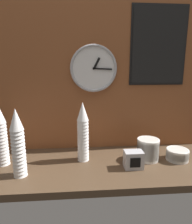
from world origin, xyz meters
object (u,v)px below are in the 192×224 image
at_px(cup_stack_left, 18,143).
at_px(wall_clock, 94,68).
at_px(bowl_stack_right, 148,149).
at_px(menu_board, 159,46).
at_px(cup_stack_center, 83,132).
at_px(napkin_dispenser, 134,160).
at_px(cup_stack_far_left, 1,135).
at_px(bowl_stack_far_right, 177,154).

bearing_deg(cup_stack_left, wall_clock, 39.21).
xyz_separation_m(bowl_stack_right, menu_board, (0.11, 0.22, 0.64)).
relative_size(cup_stack_center, napkin_dispenser, 3.45).
xyz_separation_m(cup_stack_left, napkin_dispenser, (0.63, 0.03, -0.13)).
height_order(cup_stack_left, menu_board, menu_board).
xyz_separation_m(cup_stack_center, bowl_stack_right, (0.41, -0.03, -0.11)).
height_order(cup_stack_far_left, bowl_stack_far_right, cup_stack_far_left).
distance_m(bowl_stack_far_right, napkin_dispenser, 0.31).
relative_size(cup_stack_left, menu_board, 0.71).
height_order(bowl_stack_far_right, wall_clock, wall_clock).
bearing_deg(cup_stack_center, menu_board, 20.52).
distance_m(bowl_stack_far_right, menu_board, 0.72).
xyz_separation_m(cup_stack_far_left, menu_board, (1.00, 0.21, 0.53)).
bearing_deg(cup_stack_center, cup_stack_left, -154.77).
bearing_deg(bowl_stack_right, cup_stack_far_left, 179.36).
xyz_separation_m(bowl_stack_right, napkin_dispenser, (-0.12, -0.10, -0.02)).
bearing_deg(wall_clock, bowl_stack_right, -33.72).
height_order(cup_stack_left, napkin_dispenser, cup_stack_left).
distance_m(cup_stack_center, bowl_stack_right, 0.42).
height_order(bowl_stack_right, wall_clock, wall_clock).
bearing_deg(menu_board, cup_stack_center, -159.48).
height_order(cup_stack_center, cup_stack_left, same).
xyz_separation_m(cup_stack_center, cup_stack_left, (-0.34, -0.16, 0.00)).
bearing_deg(cup_stack_center, wall_clock, 65.87).
relative_size(cup_stack_far_left, napkin_dispenser, 3.45).
bearing_deg(cup_stack_left, bowl_stack_right, 9.96).
bearing_deg(bowl_stack_right, cup_stack_center, 175.81).
bearing_deg(napkin_dispenser, cup_stack_left, -176.86).
height_order(bowl_stack_far_right, bowl_stack_right, bowl_stack_right).
distance_m(cup_stack_left, bowl_stack_right, 0.77).
xyz_separation_m(cup_stack_left, bowl_stack_right, (0.75, 0.13, -0.11)).
height_order(bowl_stack_right, napkin_dispenser, bowl_stack_right).
distance_m(bowl_stack_far_right, bowl_stack_right, 0.19).
xyz_separation_m(cup_stack_far_left, wall_clock, (0.56, 0.20, 0.38)).
xyz_separation_m(cup_stack_center, napkin_dispenser, (0.29, -0.13, -0.13)).
relative_size(bowl_stack_far_right, bowl_stack_right, 1.00).
bearing_deg(wall_clock, cup_stack_center, -114.13).
xyz_separation_m(cup_stack_left, wall_clock, (0.42, 0.35, 0.38)).
bearing_deg(cup_stack_far_left, menu_board, 12.10).
height_order(cup_stack_left, bowl_stack_right, cup_stack_left).
relative_size(bowl_stack_far_right, menu_board, 0.27).
bearing_deg(napkin_dispenser, cup_stack_center, 156.34).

